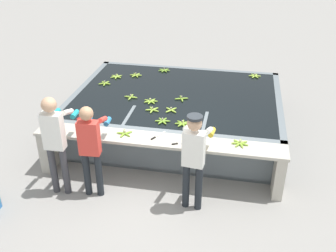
# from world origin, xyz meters

# --- Properties ---
(ground_plane) EXTENTS (80.00, 80.00, 0.00)m
(ground_plane) POSITION_xyz_m (0.00, 0.00, 0.00)
(ground_plane) COLOR gray
(ground_plane) RESTS_ON ground
(wash_tank) EXTENTS (4.18, 3.20, 0.82)m
(wash_tank) POSITION_xyz_m (-0.00, 2.04, 0.41)
(wash_tank) COLOR slate
(wash_tank) RESTS_ON ground
(work_ledge) EXTENTS (4.18, 0.45, 0.82)m
(work_ledge) POSITION_xyz_m (0.00, 0.23, 0.58)
(work_ledge) COLOR #B7B2A3
(work_ledge) RESTS_ON ground
(worker_0) EXTENTS (0.42, 0.72, 1.71)m
(worker_0) POSITION_xyz_m (-1.49, -0.37, 1.03)
(worker_0) COLOR #38383D
(worker_0) RESTS_ON ground
(worker_1) EXTENTS (0.43, 0.72, 1.59)m
(worker_1) POSITION_xyz_m (-0.94, -0.32, 0.95)
(worker_1) COLOR #1E2328
(worker_1) RESTS_ON ground
(worker_2) EXTENTS (0.46, 0.73, 1.61)m
(worker_2) POSITION_xyz_m (0.67, -0.34, 0.97)
(worker_2) COLOR #1E2328
(worker_2) RESTS_ON ground
(banana_bunch_floating_0) EXTENTS (0.28, 0.27, 0.08)m
(banana_bunch_floating_0) POSITION_xyz_m (-1.08, 2.87, 0.84)
(banana_bunch_floating_0) COLOR #93BC3D
(banana_bunch_floating_0) RESTS_ON wash_tank
(banana_bunch_floating_1) EXTENTS (0.28, 0.28, 0.08)m
(banana_bunch_floating_1) POSITION_xyz_m (-0.87, 1.70, 0.84)
(banana_bunch_floating_1) COLOR #93BC3D
(banana_bunch_floating_1) RESTS_ON wash_tank
(banana_bunch_floating_2) EXTENTS (0.28, 0.27, 0.08)m
(banana_bunch_floating_2) POSITION_xyz_m (1.56, 3.33, 0.84)
(banana_bunch_floating_2) COLOR #9EC642
(banana_bunch_floating_2) RESTS_ON wash_tank
(banana_bunch_floating_3) EXTENTS (0.28, 0.27, 0.08)m
(banana_bunch_floating_3) POSITION_xyz_m (-0.04, 0.82, 0.84)
(banana_bunch_floating_3) COLOR #75A333
(banana_bunch_floating_3) RESTS_ON wash_tank
(banana_bunch_floating_4) EXTENTS (0.24, 0.24, 0.08)m
(banana_bunch_floating_4) POSITION_xyz_m (0.03, 1.28, 0.84)
(banana_bunch_floating_4) COLOR #9EC642
(banana_bunch_floating_4) RESTS_ON wash_tank
(banana_bunch_floating_5) EXTENTS (0.28, 0.28, 0.08)m
(banana_bunch_floating_5) POSITION_xyz_m (-0.44, 1.59, 0.84)
(banana_bunch_floating_5) COLOR #8CB738
(banana_bunch_floating_5) RESTS_ON wash_tank
(banana_bunch_floating_6) EXTENTS (0.28, 0.27, 0.08)m
(banana_bunch_floating_6) POSITION_xyz_m (0.32, 0.80, 0.84)
(banana_bunch_floating_6) COLOR #7FAD33
(banana_bunch_floating_6) RESTS_ON wash_tank
(banana_bunch_floating_7) EXTENTS (0.27, 0.28, 0.08)m
(banana_bunch_floating_7) POSITION_xyz_m (-1.49, 2.70, 0.84)
(banana_bunch_floating_7) COLOR #9EC642
(banana_bunch_floating_7) RESTS_ON wash_tank
(banana_bunch_floating_8) EXTENTS (0.28, 0.28, 0.08)m
(banana_bunch_floating_8) POSITION_xyz_m (0.14, 1.82, 0.84)
(banana_bunch_floating_8) COLOR #7FAD33
(banana_bunch_floating_8) RESTS_ON wash_tank
(banana_bunch_floating_9) EXTENTS (0.27, 0.28, 0.08)m
(banana_bunch_floating_9) POSITION_xyz_m (-0.51, 3.30, 0.84)
(banana_bunch_floating_9) COLOR #75A333
(banana_bunch_floating_9) RESTS_ON wash_tank
(banana_bunch_floating_10) EXTENTS (0.27, 0.27, 0.08)m
(banana_bunch_floating_10) POSITION_xyz_m (-1.61, 2.28, 0.84)
(banana_bunch_floating_10) COLOR #8CB738
(banana_bunch_floating_10) RESTS_ON wash_tank
(banana_bunch_floating_11) EXTENTS (0.28, 0.27, 0.08)m
(banana_bunch_floating_11) POSITION_xyz_m (-0.31, 1.22, 0.84)
(banana_bunch_floating_11) COLOR #93BC3D
(banana_bunch_floating_11) RESTS_ON wash_tank
(banana_bunch_ledge_0) EXTENTS (0.27, 0.28, 0.08)m
(banana_bunch_ledge_0) POSITION_xyz_m (-0.57, 0.26, 0.84)
(banana_bunch_ledge_0) COLOR #7FAD33
(banana_bunch_ledge_0) RESTS_ON work_ledge
(banana_bunch_ledge_1) EXTENTS (0.28, 0.28, 0.08)m
(banana_bunch_ledge_1) POSITION_xyz_m (-1.79, 0.26, 0.84)
(banana_bunch_ledge_1) COLOR #93BC3D
(banana_bunch_ledge_1) RESTS_ON work_ledge
(banana_bunch_ledge_2) EXTENTS (0.28, 0.28, 0.08)m
(banana_bunch_ledge_2) POSITION_xyz_m (1.33, 0.31, 0.84)
(banana_bunch_ledge_2) COLOR #8CB738
(banana_bunch_ledge_2) RESTS_ON work_ledge
(knife_0) EXTENTS (0.33, 0.18, 0.02)m
(knife_0) POSITION_xyz_m (0.37, 0.14, 0.83)
(knife_0) COLOR silver
(knife_0) RESTS_ON work_ledge
(knife_1) EXTENTS (0.19, 0.32, 0.02)m
(knife_1) POSITION_xyz_m (-0.03, 0.28, 0.83)
(knife_1) COLOR silver
(knife_1) RESTS_ON work_ledge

